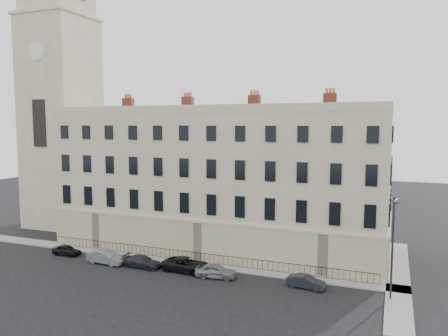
{
  "coord_description": "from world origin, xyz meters",
  "views": [
    {
      "loc": [
        12.28,
        -33.39,
        13.93
      ],
      "look_at": [
        -4.74,
        10.0,
        9.19
      ],
      "focal_mm": 35.0,
      "sensor_mm": 36.0,
      "label": 1
    }
  ],
  "objects_px": {
    "streetlamp": "(393,244)",
    "car_a": "(67,250)",
    "car_f": "(306,282)",
    "car_b": "(106,257)",
    "car_c": "(142,262)",
    "car_e": "(216,271)",
    "car_d": "(187,265)"
  },
  "relations": [
    {
      "from": "car_a",
      "to": "car_e",
      "type": "distance_m",
      "value": 17.41
    },
    {
      "from": "car_a",
      "to": "car_c",
      "type": "relative_size",
      "value": 0.81
    },
    {
      "from": "car_b",
      "to": "car_f",
      "type": "xyz_separation_m",
      "value": [
        19.85,
        0.75,
        -0.12
      ]
    },
    {
      "from": "car_c",
      "to": "car_f",
      "type": "distance_m",
      "value": 15.87
    },
    {
      "from": "car_e",
      "to": "car_f",
      "type": "relative_size",
      "value": 1.12
    },
    {
      "from": "car_f",
      "to": "car_e",
      "type": "bearing_deg",
      "value": 101.43
    },
    {
      "from": "car_a",
      "to": "car_d",
      "type": "height_order",
      "value": "car_d"
    },
    {
      "from": "car_a",
      "to": "streetlamp",
      "type": "bearing_deg",
      "value": -90.11
    },
    {
      "from": "car_e",
      "to": "car_a",
      "type": "bearing_deg",
      "value": 80.48
    },
    {
      "from": "car_a",
      "to": "car_f",
      "type": "distance_m",
      "value": 25.5
    },
    {
      "from": "car_d",
      "to": "car_e",
      "type": "xyz_separation_m",
      "value": [
        3.23,
        -0.56,
        -0.03
      ]
    },
    {
      "from": "car_f",
      "to": "streetlamp",
      "type": "bearing_deg",
      "value": -83.15
    },
    {
      "from": "car_c",
      "to": "car_d",
      "type": "xyz_separation_m",
      "value": [
        4.54,
        0.5,
        0.09
      ]
    },
    {
      "from": "car_a",
      "to": "car_b",
      "type": "relative_size",
      "value": 0.79
    },
    {
      "from": "car_d",
      "to": "car_f",
      "type": "height_order",
      "value": "car_d"
    },
    {
      "from": "car_c",
      "to": "car_f",
      "type": "height_order",
      "value": "car_c"
    },
    {
      "from": "car_a",
      "to": "car_b",
      "type": "distance_m",
      "value": 5.7
    },
    {
      "from": "car_d",
      "to": "car_b",
      "type": "bearing_deg",
      "value": 98.12
    },
    {
      "from": "car_d",
      "to": "streetlamp",
      "type": "bearing_deg",
      "value": -87.87
    },
    {
      "from": "car_f",
      "to": "car_a",
      "type": "bearing_deg",
      "value": 97.84
    },
    {
      "from": "car_b",
      "to": "streetlamp",
      "type": "relative_size",
      "value": 0.49
    },
    {
      "from": "car_a",
      "to": "car_d",
      "type": "xyz_separation_m",
      "value": [
        14.17,
        0.04,
        0.12
      ]
    },
    {
      "from": "car_b",
      "to": "car_c",
      "type": "relative_size",
      "value": 1.03
    },
    {
      "from": "car_f",
      "to": "streetlamp",
      "type": "relative_size",
      "value": 0.4
    },
    {
      "from": "car_b",
      "to": "car_c",
      "type": "distance_m",
      "value": 4.0
    },
    {
      "from": "streetlamp",
      "to": "car_a",
      "type": "bearing_deg",
      "value": -170.54
    },
    {
      "from": "car_e",
      "to": "car_d",
      "type": "bearing_deg",
      "value": 72.35
    },
    {
      "from": "car_e",
      "to": "car_f",
      "type": "height_order",
      "value": "car_e"
    },
    {
      "from": "car_c",
      "to": "car_d",
      "type": "distance_m",
      "value": 4.57
    },
    {
      "from": "car_c",
      "to": "car_f",
      "type": "relative_size",
      "value": 1.19
    },
    {
      "from": "car_e",
      "to": "car_f",
      "type": "distance_m",
      "value": 8.11
    },
    {
      "from": "car_a",
      "to": "car_f",
      "type": "relative_size",
      "value": 0.97
    }
  ]
}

